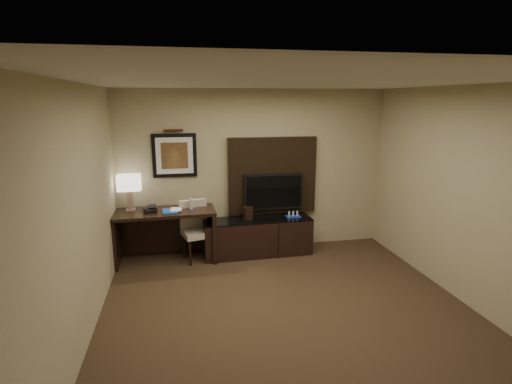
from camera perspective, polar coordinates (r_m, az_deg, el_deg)
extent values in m
cube|color=#352618|center=(4.89, 5.48, -18.10)|extent=(4.50, 5.00, 0.01)
cube|color=silver|center=(4.19, 6.30, 15.43)|extent=(4.50, 5.00, 0.01)
cube|color=tan|center=(6.72, -0.29, 3.02)|extent=(4.50, 0.01, 2.70)
cube|color=tan|center=(2.27, 25.49, -19.38)|extent=(4.50, 0.01, 2.70)
cube|color=tan|center=(4.29, -24.33, -3.95)|extent=(0.01, 5.00, 2.70)
cube|color=tan|center=(5.43, 29.22, -1.08)|extent=(0.01, 5.00, 2.70)
cube|color=black|center=(6.51, -12.75, -6.15)|extent=(1.57, 0.71, 0.83)
cube|color=black|center=(6.65, 0.22, -6.39)|extent=(1.79, 0.54, 0.61)
cube|color=black|center=(6.74, 2.32, 2.35)|extent=(1.50, 0.12, 1.30)
cube|color=black|center=(6.70, 2.49, 0.09)|extent=(1.00, 0.08, 0.60)
cube|color=black|center=(6.54, -11.56, 5.14)|extent=(0.70, 0.04, 0.70)
cylinder|color=#412514|center=(6.46, -11.72, 8.61)|extent=(0.04, 0.04, 0.30)
cube|color=#173E98|center=(6.31, -12.17, -2.68)|extent=(0.26, 0.33, 0.02)
imported|color=#ADA788|center=(6.34, -12.18, -1.60)|extent=(0.17, 0.03, 0.23)
cylinder|color=silver|center=(6.38, -9.26, -1.66)|extent=(0.07, 0.07, 0.17)
cylinder|color=black|center=(6.54, -1.14, -3.01)|extent=(0.19, 0.19, 0.20)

